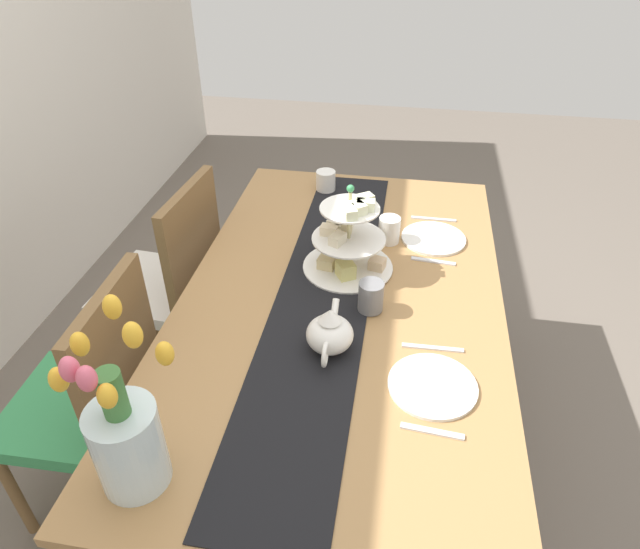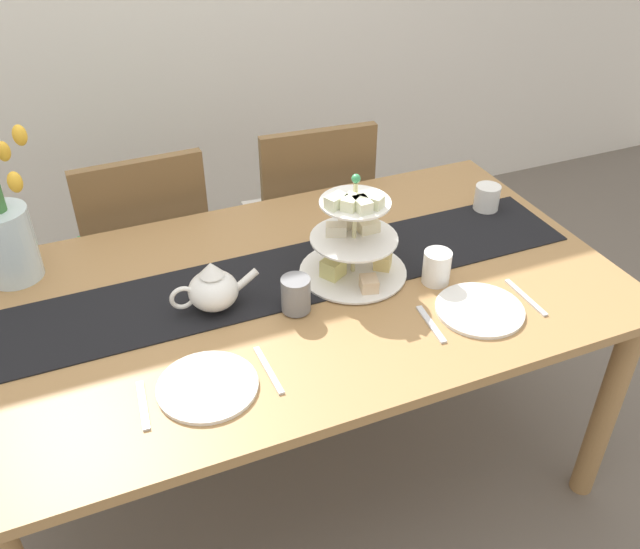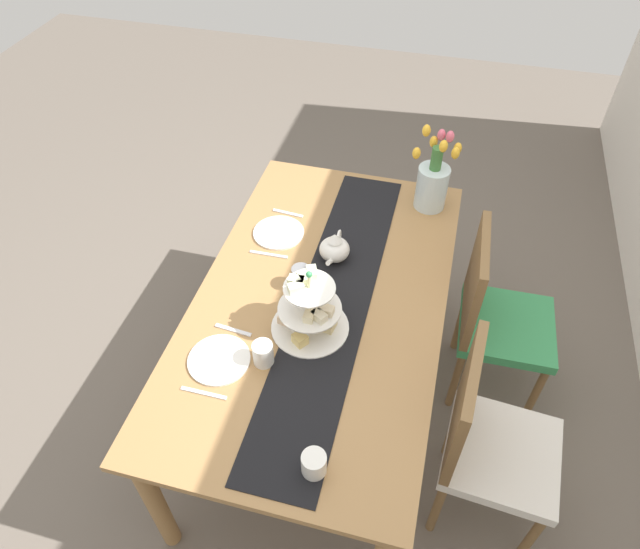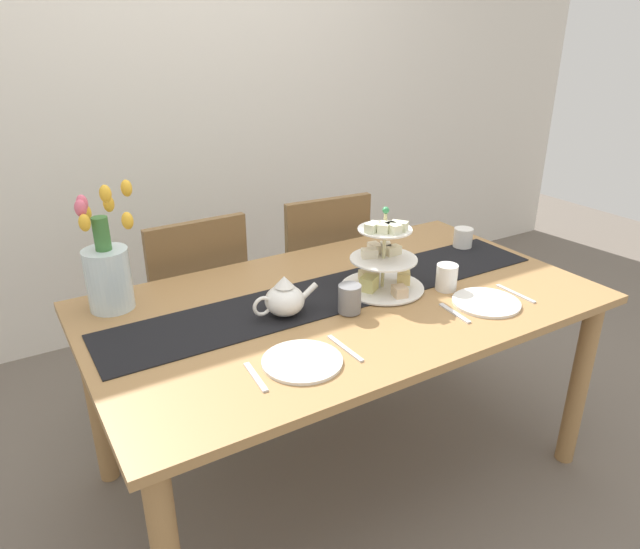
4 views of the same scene
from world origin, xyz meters
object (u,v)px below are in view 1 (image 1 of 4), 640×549
(fork_left, at_px, (432,431))
(mug_grey, at_px, (371,296))
(chair_right, at_px, (172,278))
(cream_jug, at_px, (326,181))
(tiered_cake_stand, at_px, (348,243))
(knife_left, at_px, (433,348))
(dinner_plate_left, at_px, (432,386))
(tulip_vase, at_px, (126,435))
(fork_right, at_px, (433,261))
(mug_white_text, at_px, (389,230))
(knife_right, at_px, (434,219))
(dining_table, at_px, (340,321))
(dinner_plate_right, at_px, (433,238))
(chair_left, at_px, (94,396))
(teapot, at_px, (330,333))

(fork_left, distance_m, mug_grey, 0.47)
(chair_right, distance_m, cream_jug, 0.74)
(tiered_cake_stand, relative_size, knife_left, 1.79)
(mug_grey, bearing_deg, knife_left, -127.00)
(cream_jug, distance_m, dinner_plate_left, 1.13)
(tulip_vase, bearing_deg, fork_right, -33.62)
(fork_left, bearing_deg, mug_white_text, 10.90)
(tiered_cake_stand, height_order, tulip_vase, tulip_vase)
(fork_left, height_order, mug_white_text, mug_white_text)
(chair_right, relative_size, knife_right, 5.35)
(tiered_cake_stand, xyz_separation_m, fork_right, (0.09, -0.28, -0.10))
(tulip_vase, distance_m, knife_right, 1.40)
(knife_right, bearing_deg, dining_table, 152.30)
(chair_right, xyz_separation_m, dinner_plate_right, (0.07, -1.01, 0.25))
(dinner_plate_right, bearing_deg, tulip_vase, 150.01)
(tulip_vase, xyz_separation_m, fork_right, (0.95, -0.63, -0.14))
(dinner_plate_right, bearing_deg, mug_white_text, 103.31)
(knife_right, bearing_deg, chair_left, 130.19)
(chair_right, xyz_separation_m, cream_jug, (0.39, -0.56, 0.28))
(fork_right, bearing_deg, dinner_plate_right, 0.00)
(chair_left, xyz_separation_m, teapot, (0.08, -0.72, 0.30))
(chair_left, bearing_deg, tiered_cake_stand, -56.83)
(tulip_vase, relative_size, cream_jug, 5.12)
(mug_grey, distance_m, mug_white_text, 0.40)
(tiered_cake_stand, distance_m, cream_jug, 0.58)
(cream_jug, xyz_separation_m, fork_left, (-1.19, -0.44, -0.04))
(fork_left, bearing_deg, cream_jug, 20.54)
(cream_jug, height_order, mug_grey, mug_grey)
(dining_table, bearing_deg, chair_left, 113.33)
(dinner_plate_right, bearing_deg, teapot, 155.83)
(dining_table, relative_size, fork_right, 11.64)
(fork_right, bearing_deg, chair_left, 119.10)
(chair_right, bearing_deg, teapot, -127.61)
(tulip_vase, distance_m, dinner_plate_left, 0.75)
(chair_right, relative_size, tulip_vase, 2.09)
(chair_left, bearing_deg, chair_right, 0.02)
(chair_left, distance_m, dinner_plate_left, 1.04)
(chair_left, xyz_separation_m, dinner_plate_left, (-0.02, -1.01, 0.25))
(cream_jug, xyz_separation_m, fork_right, (-0.46, -0.44, -0.04))
(tulip_vase, bearing_deg, tiered_cake_stand, -22.06)
(mug_white_text, bearing_deg, chair_right, 92.26)
(mug_grey, bearing_deg, dinner_plate_left, -146.74)
(mug_grey, bearing_deg, fork_left, -156.47)
(tiered_cake_stand, distance_m, knife_left, 0.46)
(chair_left, distance_m, fork_left, 1.05)
(teapot, xyz_separation_m, tulip_vase, (-0.47, 0.35, 0.08))
(chair_right, xyz_separation_m, knife_left, (-0.51, -1.01, 0.24))
(chair_left, height_order, mug_white_text, chair_left)
(fork_left, bearing_deg, teapot, 49.67)
(fork_left, bearing_deg, tiered_cake_stand, 23.93)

